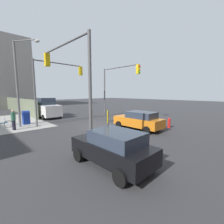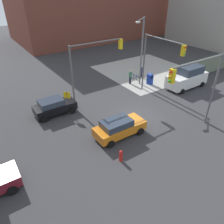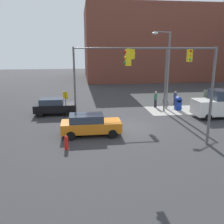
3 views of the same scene
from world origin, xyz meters
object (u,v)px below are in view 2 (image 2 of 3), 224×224
traffic_signal_ne_corner (158,55)px  street_lamp_corner (141,48)px  sedan_orange (119,127)px  coupe_black (54,106)px  bicycle_leaning_on_fence (135,77)px  traffic_signal_se_corner (200,82)px  traffic_signal_nw_corner (93,61)px  pedestrian_waiting (130,77)px  fire_hydrant (121,155)px  van_white_delivery (187,77)px  pedestrian_crossing (141,71)px  mailbox_blue (150,78)px

traffic_signal_ne_corner → street_lamp_corner: (0.40, 3.21, 0.07)m
street_lamp_corner → sedan_orange: (-8.25, -7.23, -3.86)m
coupe_black → bicycle_leaning_on_fence: (12.16, 2.39, -0.50)m
traffic_signal_se_corner → sedan_orange: traffic_signal_se_corner is taller
traffic_signal_nw_corner → pedestrian_waiting: 7.67m
bicycle_leaning_on_fence → sedan_orange: bearing=-135.4°
pedestrian_waiting → bicycle_leaning_on_fence: (1.40, 0.70, -0.60)m
traffic_signal_se_corner → sedan_orange: size_ratio=1.46×
fire_hydrant → bicycle_leaning_on_fence: bearing=47.1°
coupe_black → van_white_delivery: size_ratio=0.74×
street_lamp_corner → van_white_delivery: (4.43, -3.79, -3.42)m
traffic_signal_nw_corner → street_lamp_corner: bearing=8.7°
sedan_orange → pedestrian_crossing: 13.59m
traffic_signal_ne_corner → sedan_orange: (-7.85, -4.02, -3.79)m
street_lamp_corner → pedestrian_waiting: size_ratio=4.44×
sedan_orange → bicycle_leaning_on_fence: bearing=44.6°
fire_hydrant → mailbox_blue: bearing=39.4°
mailbox_blue → pedestrian_crossing: (0.60, 2.40, 0.07)m
street_lamp_corner → van_white_delivery: 6.76m
sedan_orange → pedestrian_waiting: (7.55, 8.14, 0.10)m
mailbox_blue → fire_hydrant: size_ratio=1.52×
sedan_orange → traffic_signal_ne_corner: bearing=27.1°
traffic_signal_nw_corner → street_lamp_corner: size_ratio=0.81×
mailbox_blue → pedestrian_waiting: (-2.00, 1.50, 0.18)m
traffic_signal_se_corner → street_lamp_corner: size_ratio=0.81×
street_lamp_corner → fire_hydrant: bearing=-135.3°
traffic_signal_ne_corner → fire_hydrant: (-9.50, -6.58, -4.15)m
traffic_signal_nw_corner → fire_hydrant: (-2.80, -8.70, -4.17)m
traffic_signal_ne_corner → sedan_orange: size_ratio=1.46×
traffic_signal_se_corner → pedestrian_waiting: (1.98, 11.00, -3.71)m
van_white_delivery → pedestrian_crossing: (-2.52, 5.60, -0.45)m
coupe_black → pedestrian_crossing: bearing=11.0°
street_lamp_corner → fire_hydrant: street_lamp_corner is taller
traffic_signal_ne_corner → traffic_signal_nw_corner: bearing=162.4°
traffic_signal_ne_corner → sedan_orange: bearing=-152.9°
van_white_delivery → pedestrian_crossing: van_white_delivery is taller
traffic_signal_ne_corner → van_white_delivery: bearing=-6.8°
traffic_signal_nw_corner → pedestrian_crossing: 10.20m
mailbox_blue → bicycle_leaning_on_fence: size_ratio=0.82×
pedestrian_crossing → bicycle_leaning_on_fence: 1.31m
coupe_black → bicycle_leaning_on_fence: coupe_black is taller
pedestrian_crossing → traffic_signal_ne_corner: bearing=161.7°
traffic_signal_nw_corner → pedestrian_crossing: bearing=17.9°
traffic_signal_se_corner → mailbox_blue: size_ratio=4.55×
fire_hydrant → traffic_signal_ne_corner: bearing=34.7°
mailbox_blue → pedestrian_crossing: bearing=76.0°
traffic_signal_se_corner → coupe_black: traffic_signal_se_corner is taller
traffic_signal_ne_corner → pedestrian_crossing: bearing=65.4°
traffic_signal_nw_corner → fire_hydrant: traffic_signal_nw_corner is taller
traffic_signal_nw_corner → traffic_signal_se_corner: size_ratio=1.00×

